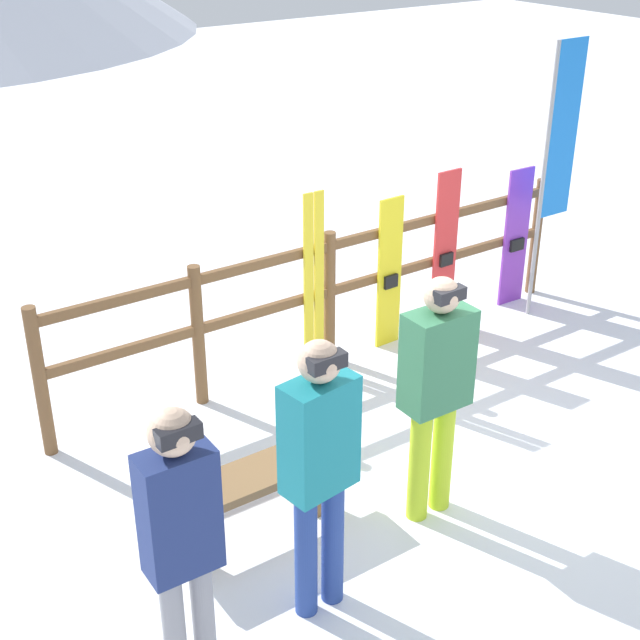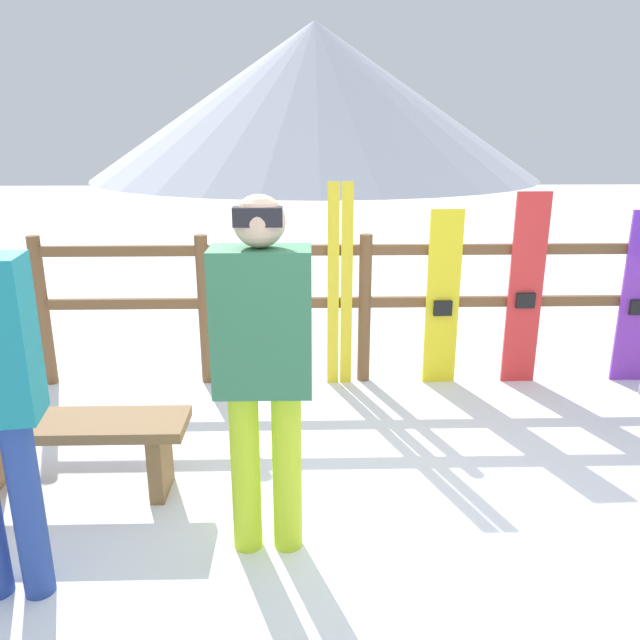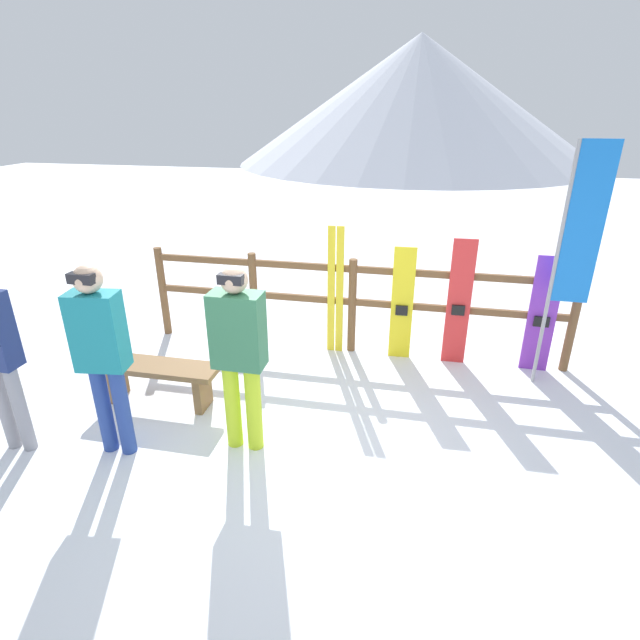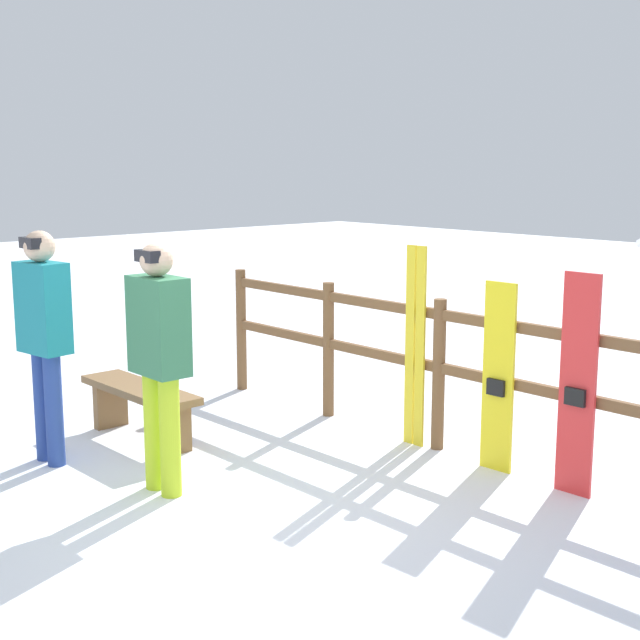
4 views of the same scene
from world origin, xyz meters
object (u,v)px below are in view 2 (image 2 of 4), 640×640
(ski_pair_yellow, at_px, (340,287))
(snowboard_red, at_px, (525,291))
(person_plaid_green, at_px, (263,356))
(bench, at_px, (70,440))
(snowboard_yellow, at_px, (443,299))
(snowboard_purple, at_px, (640,299))

(ski_pair_yellow, bearing_deg, snowboard_red, -0.13)
(person_plaid_green, bearing_deg, bench, 156.03)
(bench, distance_m, ski_pair_yellow, 2.27)
(person_plaid_green, bearing_deg, snowboard_red, 46.87)
(ski_pair_yellow, xyz_separation_m, snowboard_red, (1.46, -0.00, -0.04))
(bench, bearing_deg, snowboard_yellow, 33.07)
(bench, xyz_separation_m, person_plaid_green, (1.12, -0.50, 0.67))
(snowboard_red, xyz_separation_m, snowboard_purple, (0.93, -0.00, -0.07))
(bench, xyz_separation_m, snowboard_purple, (3.97, 1.56, 0.36))
(snowboard_red, bearing_deg, ski_pair_yellow, 179.87)
(ski_pair_yellow, height_order, snowboard_purple, ski_pair_yellow)
(person_plaid_green, relative_size, snowboard_red, 1.13)
(snowboard_purple, bearing_deg, snowboard_red, 179.99)
(person_plaid_green, bearing_deg, snowboard_yellow, 58.18)
(bench, relative_size, person_plaid_green, 0.75)
(snowboard_red, bearing_deg, person_plaid_green, -133.13)
(snowboard_yellow, height_order, snowboard_red, snowboard_red)
(snowboard_yellow, bearing_deg, bench, -146.93)
(bench, height_order, person_plaid_green, person_plaid_green)
(ski_pair_yellow, xyz_separation_m, snowboard_yellow, (0.81, -0.00, -0.11))
(person_plaid_green, relative_size, snowboard_yellow, 1.23)
(snowboard_red, bearing_deg, snowboard_yellow, -179.99)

